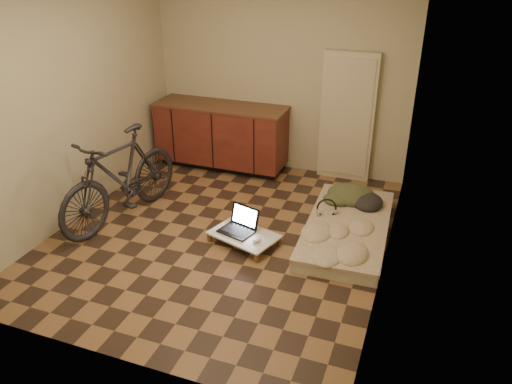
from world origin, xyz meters
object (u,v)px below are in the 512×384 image
(bicycle, at_px, (120,173))
(laptop, at_px, (239,226))
(lap_desk, at_px, (244,235))
(futon, at_px, (347,228))

(bicycle, bearing_deg, laptop, 12.54)
(bicycle, xyz_separation_m, lap_desk, (1.50, -0.03, -0.48))
(laptop, bearing_deg, bicycle, -162.72)
(lap_desk, bearing_deg, laptop, 159.48)
(futon, distance_m, lap_desk, 1.15)
(bicycle, distance_m, laptop, 1.48)
(bicycle, distance_m, futon, 2.61)
(futon, bearing_deg, lap_desk, -153.01)
(futon, relative_size, lap_desk, 2.27)
(lap_desk, height_order, laptop, laptop)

